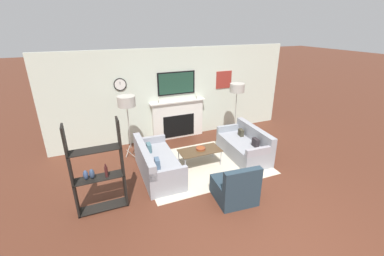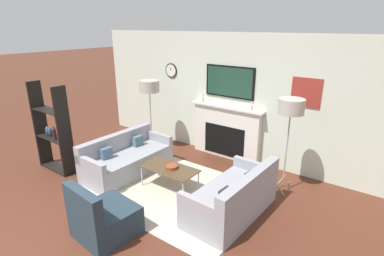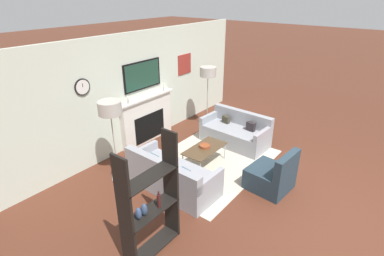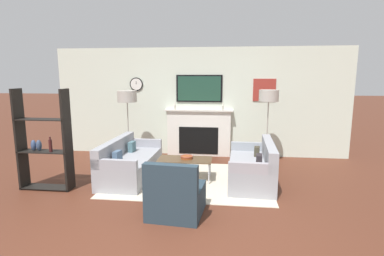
# 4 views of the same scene
# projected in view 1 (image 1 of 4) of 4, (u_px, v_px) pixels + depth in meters

# --- Properties ---
(ground_plane) EXTENTS (60.00, 60.00, 0.00)m
(ground_plane) POSITION_uv_depth(u_px,v_px,m) (271.00, 239.00, 4.27)
(ground_plane) COLOR #52291B
(fireplace_wall) EXTENTS (7.36, 0.28, 2.70)m
(fireplace_wall) POSITION_uv_depth(u_px,v_px,m) (177.00, 99.00, 7.71)
(fireplace_wall) COLOR silver
(fireplace_wall) RESTS_ON ground_plane
(area_rug) EXTENTS (3.03, 2.23, 0.01)m
(area_rug) POSITION_uv_depth(u_px,v_px,m) (203.00, 164.00, 6.51)
(area_rug) COLOR beige
(area_rug) RESTS_ON ground_plane
(couch_left) EXTENTS (0.85, 1.82, 0.76)m
(couch_left) POSITION_uv_depth(u_px,v_px,m) (157.00, 164.00, 5.97)
(couch_left) COLOR #92949B
(couch_left) RESTS_ON ground_plane
(couch_right) EXTENTS (0.87, 1.67, 0.79)m
(couch_right) POSITION_uv_depth(u_px,v_px,m) (245.00, 146.00, 6.84)
(couch_right) COLOR #92949B
(couch_right) RESTS_ON ground_plane
(armchair) EXTENTS (0.82, 0.83, 0.84)m
(armchair) POSITION_uv_depth(u_px,v_px,m) (235.00, 188.00, 5.11)
(armchair) COLOR #24343F
(armchair) RESTS_ON ground_plane
(coffee_table) EXTENTS (1.04, 0.53, 0.41)m
(coffee_table) POSITION_uv_depth(u_px,v_px,m) (200.00, 151.00, 6.35)
(coffee_table) COLOR #4C3823
(coffee_table) RESTS_ON ground_plane
(decorative_bowl) EXTENTS (0.24, 0.24, 0.06)m
(decorative_bowl) POSITION_uv_depth(u_px,v_px,m) (201.00, 148.00, 6.35)
(decorative_bowl) COLOR brown
(decorative_bowl) RESTS_ON coffee_table
(floor_lamp_left) EXTENTS (0.44, 0.44, 1.68)m
(floor_lamp_left) POSITION_uv_depth(u_px,v_px,m) (126.00, 102.00, 6.34)
(floor_lamp_left) COLOR #9E998E
(floor_lamp_left) RESTS_ON ground_plane
(floor_lamp_right) EXTENTS (0.43, 0.43, 1.71)m
(floor_lamp_right) POSITION_uv_depth(u_px,v_px,m) (237.00, 89.00, 7.47)
(floor_lamp_right) COLOR #9E998E
(floor_lamp_right) RESTS_ON ground_plane
(shelf_unit) EXTENTS (0.92, 0.28, 1.79)m
(shelf_unit) POSITION_uv_depth(u_px,v_px,m) (97.00, 171.00, 4.66)
(shelf_unit) COLOR black
(shelf_unit) RESTS_ON ground_plane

